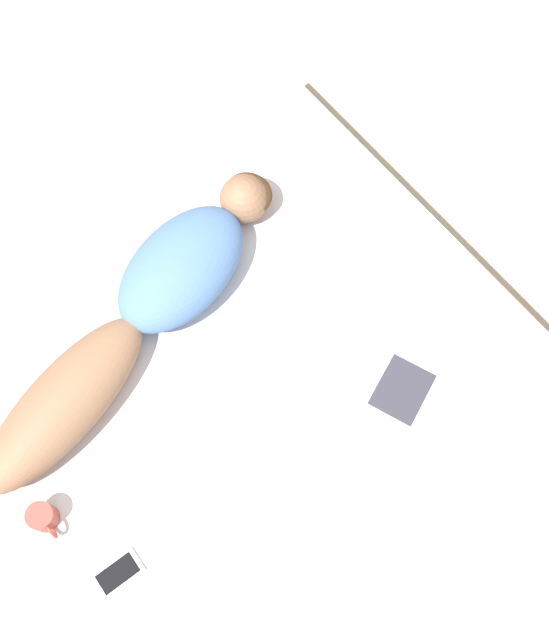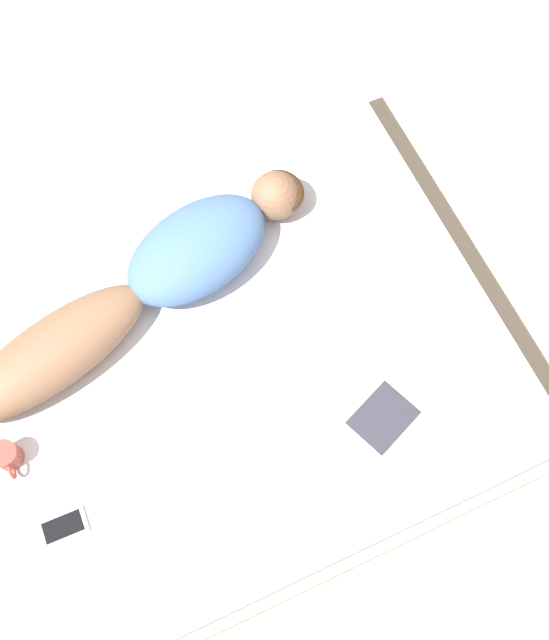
{
  "view_description": "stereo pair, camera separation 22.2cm",
  "coord_description": "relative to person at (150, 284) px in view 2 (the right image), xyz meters",
  "views": [
    {
      "loc": [
        0.84,
        -0.27,
        2.85
      ],
      "look_at": [
        0.12,
        0.29,
        0.59
      ],
      "focal_mm": 42.0,
      "sensor_mm": 36.0,
      "label": 1
    },
    {
      "loc": [
        0.95,
        -0.08,
        2.85
      ],
      "look_at": [
        0.12,
        0.29,
        0.59
      ],
      "focal_mm": 42.0,
      "sensor_mm": 36.0,
      "label": 2
    }
  ],
  "objects": [
    {
      "name": "cell_phone",
      "position": [
        0.6,
        -0.52,
        -0.09
      ],
      "size": [
        0.08,
        0.15,
        0.01
      ],
      "rotation": [
        0.0,
        0.0,
        -0.03
      ],
      "color": "silver",
      "rests_on": "bed"
    },
    {
      "name": "bed",
      "position": [
        0.15,
        0.03,
        -0.37
      ],
      "size": [
        1.81,
        2.05,
        0.54
      ],
      "color": "beige",
      "rests_on": "ground_plane"
    },
    {
      "name": "ground_plane",
      "position": [
        0.15,
        0.03,
        -0.63
      ],
      "size": [
        12.0,
        12.0,
        0.0
      ],
      "primitive_type": "plane",
      "color": "#B7A88E"
    },
    {
      "name": "open_magazine",
      "position": [
        0.59,
        0.46,
        -0.09
      ],
      "size": [
        0.54,
        0.43,
        0.01
      ],
      "rotation": [
        0.0,
        0.0,
        0.39
      ],
      "color": "silver",
      "rests_on": "bed"
    },
    {
      "name": "coffee_mug",
      "position": [
        0.34,
        -0.6,
        -0.05
      ],
      "size": [
        0.12,
        0.08,
        0.08
      ],
      "color": "#993D33",
      "rests_on": "bed"
    },
    {
      "name": "person",
      "position": [
        0.0,
        0.0,
        0.0
      ],
      "size": [
        0.57,
        1.35,
        0.19
      ],
      "rotation": [
        0.0,
        0.0,
        0.26
      ],
      "color": "brown",
      "rests_on": "bed"
    }
  ]
}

